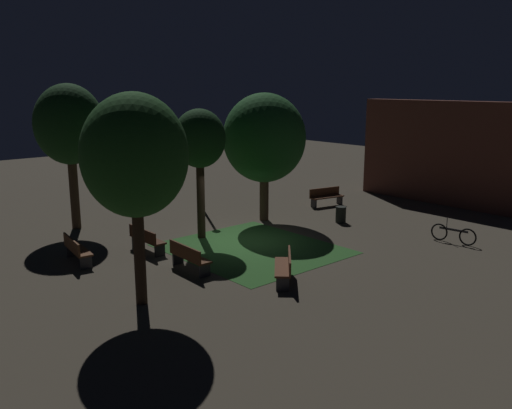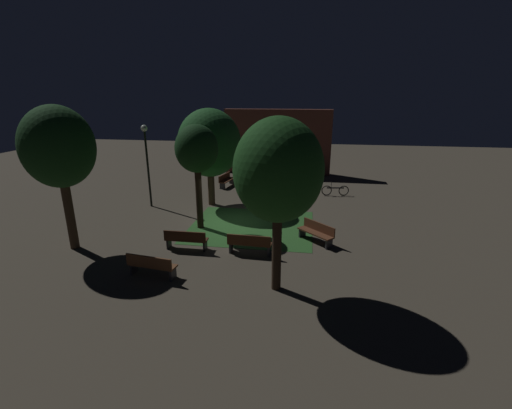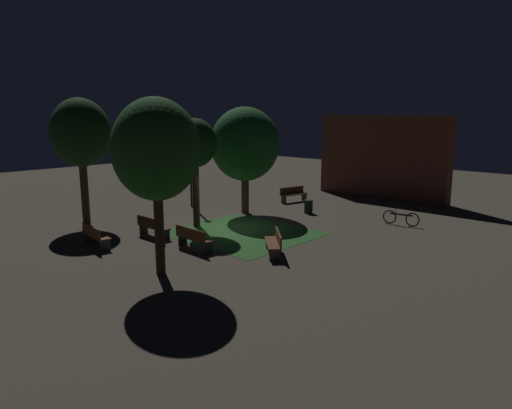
{
  "view_description": "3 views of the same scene",
  "coord_description": "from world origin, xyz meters",
  "px_view_note": "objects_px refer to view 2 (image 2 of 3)",
  "views": [
    {
      "loc": [
        15.22,
        -12.71,
        5.88
      ],
      "look_at": [
        0.4,
        0.26,
        1.49
      ],
      "focal_mm": 37.78,
      "sensor_mm": 36.0,
      "label": 1
    },
    {
      "loc": [
        3.63,
        -16.4,
        6.35
      ],
      "look_at": [
        1.14,
        -0.32,
        1.14
      ],
      "focal_mm": 24.57,
      "sensor_mm": 36.0,
      "label": 2
    },
    {
      "loc": [
        15.0,
        -14.46,
        5.18
      ],
      "look_at": [
        0.8,
        0.69,
        1.13
      ],
      "focal_mm": 32.58,
      "sensor_mm": 36.0,
      "label": 3
    }
  ],
  "objects_px": {
    "bench_corner": "(226,180)",
    "tree_left_canopy": "(58,148)",
    "bench_back_row": "(317,232)",
    "tree_right_canopy": "(210,143)",
    "tree_back_right": "(197,150)",
    "trash_bin": "(259,190)",
    "bench_lawn_edge": "(186,239)",
    "tree_tall_center": "(278,171)",
    "lamp_post_near_wall": "(146,152)",
    "bench_front_right": "(249,243)",
    "bench_front_left": "(151,265)",
    "bicycle": "(335,190)"
  },
  "relations": [
    {
      "from": "tree_left_canopy",
      "to": "trash_bin",
      "type": "distance_m",
      "value": 11.92
    },
    {
      "from": "tree_tall_center",
      "to": "bicycle",
      "type": "relative_size",
      "value": 3.27
    },
    {
      "from": "tree_right_canopy",
      "to": "lamp_post_near_wall",
      "type": "bearing_deg",
      "value": -165.41
    },
    {
      "from": "tree_tall_center",
      "to": "tree_right_canopy",
      "type": "bearing_deg",
      "value": 118.21
    },
    {
      "from": "bench_corner",
      "to": "tree_left_canopy",
      "type": "relative_size",
      "value": 0.31
    },
    {
      "from": "bench_back_row",
      "to": "bench_lawn_edge",
      "type": "bearing_deg",
      "value": -162.95
    },
    {
      "from": "tree_tall_center",
      "to": "trash_bin",
      "type": "distance_m",
      "value": 11.82
    },
    {
      "from": "bench_lawn_edge",
      "to": "tree_right_canopy",
      "type": "distance_m",
      "value": 7.08
    },
    {
      "from": "trash_bin",
      "to": "bicycle",
      "type": "height_order",
      "value": "bicycle"
    },
    {
      "from": "bicycle",
      "to": "bench_corner",
      "type": "bearing_deg",
      "value": 170.62
    },
    {
      "from": "tree_right_canopy",
      "to": "bicycle",
      "type": "distance_m",
      "value": 8.61
    },
    {
      "from": "bench_lawn_edge",
      "to": "tree_tall_center",
      "type": "xyz_separation_m",
      "value": [
        4.05,
        -2.48,
        3.58
      ]
    },
    {
      "from": "tree_right_canopy",
      "to": "lamp_post_near_wall",
      "type": "xyz_separation_m",
      "value": [
        -3.41,
        -0.89,
        -0.46
      ]
    },
    {
      "from": "bench_front_left",
      "to": "tree_left_canopy",
      "type": "xyz_separation_m",
      "value": [
        -4.35,
        1.86,
        3.79
      ]
    },
    {
      "from": "bench_front_left",
      "to": "trash_bin",
      "type": "relative_size",
      "value": 2.62
    },
    {
      "from": "bench_corner",
      "to": "tree_left_canopy",
      "type": "height_order",
      "value": "tree_left_canopy"
    },
    {
      "from": "bench_back_row",
      "to": "lamp_post_near_wall",
      "type": "relative_size",
      "value": 0.35
    },
    {
      "from": "bench_back_row",
      "to": "tree_tall_center",
      "type": "distance_m",
      "value": 5.65
    },
    {
      "from": "tree_right_canopy",
      "to": "bicycle",
      "type": "xyz_separation_m",
      "value": [
        7.36,
        3.03,
        -3.28
      ]
    },
    {
      "from": "tree_right_canopy",
      "to": "tree_left_canopy",
      "type": "bearing_deg",
      "value": -121.13
    },
    {
      "from": "bench_corner",
      "to": "tree_left_canopy",
      "type": "distance_m",
      "value": 12.41
    },
    {
      "from": "tree_tall_center",
      "to": "lamp_post_near_wall",
      "type": "distance_m",
      "value": 11.36
    },
    {
      "from": "bench_front_right",
      "to": "tree_left_canopy",
      "type": "xyz_separation_m",
      "value": [
        -7.5,
        -0.54,
        3.79
      ]
    },
    {
      "from": "bench_front_right",
      "to": "tree_right_canopy",
      "type": "xyz_separation_m",
      "value": [
        -3.36,
        6.3,
        3.14
      ]
    },
    {
      "from": "bench_lawn_edge",
      "to": "tree_back_right",
      "type": "height_order",
      "value": "tree_back_right"
    },
    {
      "from": "bench_back_row",
      "to": "tree_right_canopy",
      "type": "height_order",
      "value": "tree_right_canopy"
    },
    {
      "from": "bench_lawn_edge",
      "to": "bench_front_left",
      "type": "relative_size",
      "value": 0.98
    },
    {
      "from": "bench_corner",
      "to": "tree_back_right",
      "type": "bearing_deg",
      "value": -85.66
    },
    {
      "from": "bench_back_row",
      "to": "tree_right_canopy",
      "type": "bearing_deg",
      "value": 142.74
    },
    {
      "from": "bench_lawn_edge",
      "to": "bench_corner",
      "type": "height_order",
      "value": "same"
    },
    {
      "from": "bench_corner",
      "to": "bicycle",
      "type": "xyz_separation_m",
      "value": [
        7.5,
        -1.24,
        -0.14
      ]
    },
    {
      "from": "bench_front_left",
      "to": "tree_back_right",
      "type": "xyz_separation_m",
      "value": [
        0.25,
        4.98,
        3.33
      ]
    },
    {
      "from": "tree_right_canopy",
      "to": "tree_left_canopy",
      "type": "relative_size",
      "value": 0.94
    },
    {
      "from": "bench_front_left",
      "to": "tree_tall_center",
      "type": "height_order",
      "value": "tree_tall_center"
    },
    {
      "from": "trash_bin",
      "to": "tree_left_canopy",
      "type": "bearing_deg",
      "value": -126.3
    },
    {
      "from": "tree_right_canopy",
      "to": "tree_tall_center",
      "type": "xyz_separation_m",
      "value": [
        4.71,
        -8.78,
        0.44
      ]
    },
    {
      "from": "bench_back_row",
      "to": "tree_tall_center",
      "type": "bearing_deg",
      "value": -108.47
    },
    {
      "from": "bicycle",
      "to": "tree_tall_center",
      "type": "bearing_deg",
      "value": -102.64
    },
    {
      "from": "bench_lawn_edge",
      "to": "trash_bin",
      "type": "height_order",
      "value": "bench_lawn_edge"
    },
    {
      "from": "tree_back_right",
      "to": "trash_bin",
      "type": "bearing_deg",
      "value": 70.93
    },
    {
      "from": "tree_right_canopy",
      "to": "bench_corner",
      "type": "bearing_deg",
      "value": 91.86
    },
    {
      "from": "tree_back_right",
      "to": "tree_right_canopy",
      "type": "bearing_deg",
      "value": 97.16
    },
    {
      "from": "bench_front_left",
      "to": "bench_corner",
      "type": "xyz_separation_m",
      "value": [
        -0.36,
        12.98,
        0.0
      ]
    },
    {
      "from": "bench_lawn_edge",
      "to": "tree_back_right",
      "type": "distance_m",
      "value": 4.22
    },
    {
      "from": "tree_back_right",
      "to": "bench_front_right",
      "type": "bearing_deg",
      "value": -41.64
    },
    {
      "from": "tree_back_right",
      "to": "lamp_post_near_wall",
      "type": "distance_m",
      "value": 4.85
    },
    {
      "from": "bench_back_row",
      "to": "tree_back_right",
      "type": "xyz_separation_m",
      "value": [
        -5.63,
        0.91,
        3.33
      ]
    },
    {
      "from": "bench_back_row",
      "to": "tree_left_canopy",
      "type": "xyz_separation_m",
      "value": [
        -10.23,
        -2.21,
        3.79
      ]
    },
    {
      "from": "bench_front_right",
      "to": "bench_back_row",
      "type": "xyz_separation_m",
      "value": [
        2.73,
        1.67,
        0.0
      ]
    },
    {
      "from": "bench_front_left",
      "to": "bicycle",
      "type": "relative_size",
      "value": 1.06
    }
  ]
}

